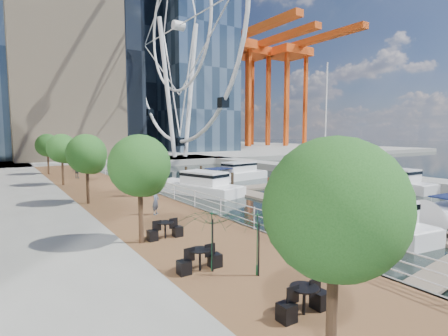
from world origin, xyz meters
TOP-DOWN VIEW (x-y plane):
  - ground at (0.00, 0.00)m, footprint 520.00×520.00m
  - boardwalk at (-9.00, 15.00)m, footprint 6.00×60.00m
  - seawall at (-6.00, 15.00)m, footprint 0.25×60.00m
  - land_far at (0.00, 102.00)m, footprint 200.00×114.00m
  - breakwater at (20.00, 20.00)m, footprint 4.00×60.00m
  - pier at (14.00, 52.00)m, footprint 14.00×12.00m
  - railing at (-6.10, 15.00)m, footprint 0.10×60.00m
  - floating_docks at (7.97, 9.98)m, footprint 16.00×34.00m
  - ferris_wheel at (14.00, 52.00)m, footprint 5.80×45.60m
  - port_cranes at (67.67, 95.67)m, footprint 40.00×52.00m
  - street_trees at (-11.40, 14.00)m, footprint 2.60×42.60m
  - cafe_tables at (-10.40, -2.00)m, footprint 2.50×13.70m
  - pedestrian_near at (-8.88, 8.56)m, footprint 0.66×0.66m
  - pedestrian_mid at (-7.87, 14.85)m, footprint 1.15×1.19m
  - pedestrian_far at (-9.43, 28.22)m, footprint 0.94×0.78m
  - moored_yachts at (7.94, 11.25)m, footprint 22.68×32.28m
  - cafe_seating at (-9.93, -4.79)m, footprint 3.81×12.36m

SIDE VIEW (x-z plane):
  - ground at x=0.00m, z-range 0.00..0.00m
  - moored_yachts at x=7.94m, z-range -5.75..5.75m
  - floating_docks at x=7.97m, z-range -0.81..1.79m
  - boardwalk at x=-9.00m, z-range 0.00..1.00m
  - seawall at x=-6.00m, z-range 0.00..1.00m
  - land_far at x=0.00m, z-range 0.00..1.00m
  - breakwater at x=20.00m, z-range 0.00..1.00m
  - pier at x=14.00m, z-range 0.00..1.00m
  - cafe_tables at x=-10.40m, z-range 1.00..1.74m
  - railing at x=-6.10m, z-range 1.00..2.05m
  - pedestrian_far at x=-9.43m, z-range 1.00..2.50m
  - pedestrian_near at x=-8.88m, z-range 1.00..2.55m
  - pedestrian_mid at x=-7.87m, z-range 1.00..2.92m
  - cafe_seating at x=-9.93m, z-range 0.91..3.36m
  - street_trees at x=-11.40m, z-range 1.99..6.59m
  - port_cranes at x=67.67m, z-range 1.00..39.00m
  - ferris_wheel at x=14.00m, z-range 2.02..49.82m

